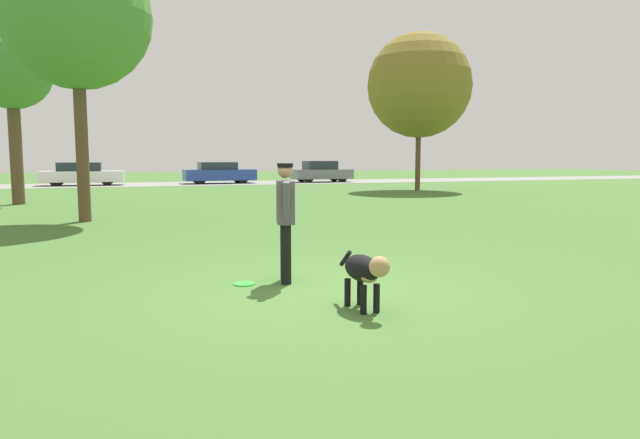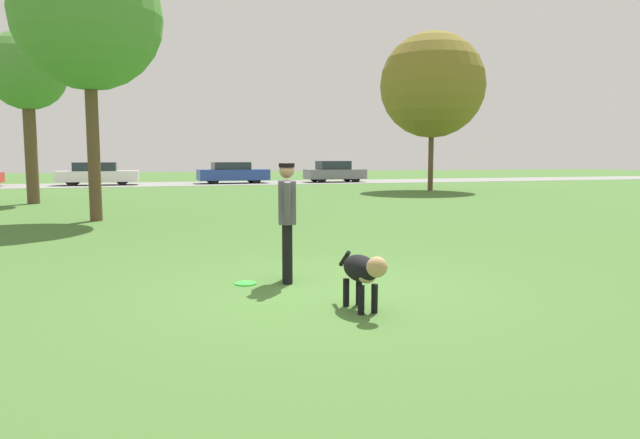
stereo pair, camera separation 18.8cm
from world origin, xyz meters
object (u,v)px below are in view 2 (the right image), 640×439
object	(u,v)px
person	(287,212)
tree_far_right	(432,85)
tree_far_left	(27,73)
tree_mid_center	(88,17)
parked_car_blue	(233,173)
parked_car_white	(97,174)
parked_car_grey	(334,172)
dog	(363,271)
frisbee	(246,283)

from	to	relation	value
person	tree_far_right	size ratio (longest dim) A/B	0.20
person	tree_far_left	xyz separation A→B (m)	(-5.31, 15.21, 3.64)
tree_mid_center	parked_car_blue	world-z (taller)	tree_mid_center
parked_car_blue	tree_far_left	bearing A→B (deg)	-126.02
person	parked_car_white	world-z (taller)	person
person	parked_car_grey	world-z (taller)	person
parked_car_grey	dog	bearing A→B (deg)	-109.54
tree_far_left	parked_car_blue	world-z (taller)	tree_far_left
person	frisbee	xyz separation A→B (m)	(-0.55, 0.03, -0.91)
tree_mid_center	parked_car_white	xyz separation A→B (m)	(-1.11, 20.47, -4.46)
parked_car_white	parked_car_grey	world-z (taller)	parked_car_grey
tree_far_right	parked_car_blue	size ratio (longest dim) A/B	1.74
person	dog	xyz separation A→B (m)	(0.40, -1.64, -0.49)
tree_far_left	parked_car_grey	world-z (taller)	tree_far_left
person	parked_car_grey	distance (m)	30.80
frisbee	tree_far_right	distance (m)	22.81
tree_far_left	parked_car_grey	size ratio (longest dim) A/B	1.52
tree_mid_center	parked_car_blue	xyz separation A→B (m)	(6.92, 20.43, -4.46)
parked_car_grey	parked_car_white	bearing A→B (deg)	178.44
tree_far_left	parked_car_blue	size ratio (longest dim) A/B	1.35
parked_car_grey	parked_car_blue	bearing A→B (deg)	177.67
frisbee	tree_mid_center	world-z (taller)	tree_mid_center
person	parked_car_grey	size ratio (longest dim) A/B	0.39
parked_car_blue	parked_car_grey	bearing A→B (deg)	-3.58
dog	parked_car_grey	distance (m)	32.20
dog	tree_far_right	size ratio (longest dim) A/B	0.13
tree_far_left	tree_mid_center	bearing A→B (deg)	-69.56
tree_mid_center	parked_car_grey	xyz separation A→B (m)	(13.69, 20.22, -4.44)
person	parked_car_grey	xyz separation A→B (m)	(10.85, 28.82, -0.24)
frisbee	parked_car_grey	size ratio (longest dim) A/B	0.07
parked_car_blue	tree_mid_center	bearing A→B (deg)	-110.56
person	parked_car_blue	size ratio (longest dim) A/B	0.35
frisbee	person	bearing A→B (deg)	-2.87
tree_far_left	tree_mid_center	xyz separation A→B (m)	(2.46, -6.61, 0.56)
parked_car_grey	tree_far_right	bearing A→B (deg)	-83.39
parked_car_white	parked_car_blue	world-z (taller)	parked_car_white
parked_car_white	tree_far_right	bearing A→B (deg)	-31.75
tree_mid_center	parked_car_grey	bearing A→B (deg)	55.90
parked_car_grey	tree_mid_center	bearing A→B (deg)	-124.71
tree_far_left	parked_car_white	size ratio (longest dim) A/B	1.29
tree_mid_center	tree_far_right	size ratio (longest dim) A/B	0.90
tree_far_left	tree_mid_center	size ratio (longest dim) A/B	0.86
tree_mid_center	person	bearing A→B (deg)	-71.69
tree_far_left	parked_car_grey	distance (m)	21.48
tree_mid_center	tree_far_right	distance (m)	17.86
tree_far_right	dog	bearing A→B (deg)	-120.68
tree_far_right	parked_car_blue	world-z (taller)	tree_far_right
dog	parked_car_grey	world-z (taller)	parked_car_grey
person	parked_car_blue	distance (m)	29.31
dog	frisbee	bearing A→B (deg)	-155.60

